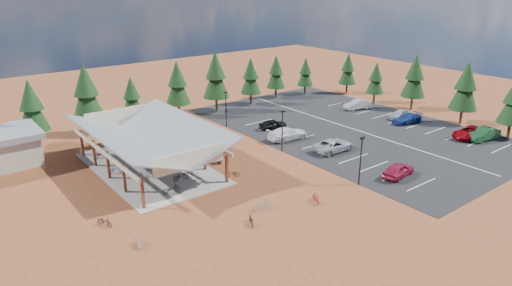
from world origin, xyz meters
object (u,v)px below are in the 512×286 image
Objects in this scene: bike_0 at (171,189)px; bike_16 at (232,174)px; bike_4 at (181,176)px; trash_bin_1 at (210,158)px; bike_12 at (251,220)px; car_2 at (334,145)px; bike_3 at (101,153)px; bike_6 at (154,152)px; trash_bin_0 at (220,160)px; car_8 at (400,114)px; car_0 at (398,170)px; car_6 at (470,132)px; car_9 at (357,104)px; bike_pavilion at (147,136)px; lamp_post_2 at (226,107)px; bike_11 at (316,198)px; bike_14 at (211,148)px; lamp_post_0 at (361,158)px; car_5 at (484,134)px; car_7 at (407,119)px; bike_15 at (217,155)px; car_3 at (288,134)px; bike_7 at (141,145)px; car_4 at (273,124)px; bike_13 at (262,204)px; bike_5 at (163,163)px; bike_1 at (143,173)px; bike_2 at (115,169)px; lamp_post_1 at (282,128)px; bike_9 at (139,241)px; bike_8 at (105,221)px.

bike_0 reaches higher than bike_16.
bike_0 is 3.08m from bike_4.
trash_bin_1 is 0.51× the size of bike_4.
bike_12 is 20.14m from car_2.
bike_3 is at bearing 57.79° from car_2.
trash_bin_0 is at bearing -125.47° from bike_6.
trash_bin_0 is 0.23× the size of car_8.
car_6 is (17.86, 1.79, 0.00)m from car_0.
bike_16 is at bearing -116.64° from bike_4.
car_9 is (17.04, 20.14, 0.01)m from car_0.
bike_pavilion is 16.57m from lamp_post_2.
bike_11 is at bearing -143.62° from bike_6.
car_0 is at bearing -110.64° from bike_0.
bike_12 is 1.05× the size of bike_16.
bike_6 is at bearing 144.11° from bike_14.
lamp_post_0 is 1.04× the size of car_5.
bike_0 is 0.36× the size of car_7.
bike_3 is at bearing 2.91° from bike_15.
bike_12 is at bearing -163.90° from bike_6.
trash_bin_0 is (-8.20, -10.68, -2.53)m from lamp_post_2.
lamp_post_2 reaches higher than car_3.
bike_7 is 18.37m from car_4.
bike_14 is at bearing 163.38° from bike_13.
car_9 is at bearing -80.90° from car_4.
car_4 reaches higher than bike_12.
bike_4 is (-5.19, -2.57, 0.11)m from trash_bin_1.
bike_4 is 38.35m from car_6.
bike_5 is 15.86m from bike_12.
bike_6 is at bearing -114.48° from car_6.
bike_12 is 40.06m from car_9.
bike_5 is at bearing -55.56° from bike_1.
car_5 reaches higher than bike_3.
bike_6 reaches higher than bike_13.
bike_4 is at bearing -125.24° from bike_1.
car_6 is at bearing 92.60° from bike_16.
bike_12 is at bearing -176.75° from bike_4.
bike_2 is 1.03× the size of bike_12.
lamp_post_1 is 8.68m from trash_bin_0.
bike_pavilion is at bearing 131.42° from lamp_post_0.
car_7 is (18.41, -5.26, -0.12)m from car_3.
bike_3 is at bearing -106.15° from car_8.
bike_14 is (-6.94, 5.20, -2.53)m from lamp_post_1.
lamp_post_2 is 26.11m from car_8.
bike_4 is (-5.71, -1.38, 0.11)m from trash_bin_0.
bike_0 is at bearing -156.19° from trash_bin_0.
bike_9 is at bearing -150.65° from bike_14.
trash_bin_1 is 0.55× the size of bike_8.
bike_6 is 0.38× the size of car_5.
lamp_post_1 reaches higher than trash_bin_1.
bike_16 is 0.34× the size of car_7.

